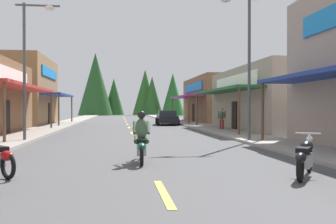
{
  "coord_description": "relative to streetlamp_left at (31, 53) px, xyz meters",
  "views": [
    {
      "loc": [
        -0.87,
        0.6,
        1.67
      ],
      "look_at": [
        3.2,
        31.21,
        1.3
      ],
      "focal_mm": 39.92,
      "sensor_mm": 36.0,
      "label": 1
    }
  ],
  "objects": [
    {
      "name": "rider_cruising_lead",
      "position": [
        4.87,
        -7.47,
        -3.65
      ],
      "size": [
        0.6,
        2.14,
        1.57
      ],
      "rotation": [
        0.0,
        0.0,
        1.52
      ],
      "color": "black",
      "rests_on": "ground"
    },
    {
      "name": "streetlamp_right",
      "position": [
        10.12,
        -1.47,
        0.16
      ],
      "size": [
        2.08,
        0.3,
        6.98
      ],
      "color": "#474C51",
      "rests_on": "ground"
    },
    {
      "name": "motorcycle_parked_right_3",
      "position": [
        8.61,
        -10.3,
        -3.82
      ],
      "size": [
        1.32,
        1.8,
        1.04
      ],
      "rotation": [
        0.0,
        0.0,
        0.95
      ],
      "color": "black",
      "rests_on": "ground"
    },
    {
      "name": "storefront_right_middle",
      "position": [
        16.57,
        7.65,
        -2.02
      ],
      "size": [
        9.78,
        13.29,
        4.56
      ],
      "color": "gray",
      "rests_on": "ground"
    },
    {
      "name": "parked_car_curbside",
      "position": [
        8.81,
        16.75,
        -3.62
      ],
      "size": [
        2.22,
        4.38,
        1.4
      ],
      "rotation": [
        0.0,
        0.0,
        1.52
      ],
      "color": "black",
      "rests_on": "ground"
    },
    {
      "name": "streetlamp_left",
      "position": [
        0.0,
        0.0,
        0.0
      ],
      "size": [
        2.08,
        0.3,
        6.69
      ],
      "color": "#474C51",
      "rests_on": "ground"
    },
    {
      "name": "ground",
      "position": [
        5.06,
        13.01,
        -4.36
      ],
      "size": [
        9.91,
        94.61,
        0.1
      ],
      "primitive_type": "cube",
      "color": "#4C4C4F"
    },
    {
      "name": "sidewalk_left",
      "position": [
        -1.2,
        13.01,
        -4.25
      ],
      "size": [
        2.61,
        94.61,
        0.12
      ],
      "primitive_type": "cube",
      "color": "gray",
      "rests_on": "ground"
    },
    {
      "name": "storefront_right_far",
      "position": [
        15.72,
        22.81,
        -1.77
      ],
      "size": [
        8.08,
        13.17,
        5.06
      ],
      "color": "brown",
      "rests_on": "ground"
    },
    {
      "name": "sidewalk_right",
      "position": [
        11.31,
        13.01,
        -4.25
      ],
      "size": [
        2.61,
        94.61,
        0.12
      ],
      "primitive_type": "cube",
      "color": "#9E9991",
      "rests_on": "ground"
    },
    {
      "name": "centerline_dashes",
      "position": [
        5.06,
        15.82,
        -4.3
      ],
      "size": [
        0.16,
        69.27,
        0.01
      ],
      "color": "#E0C64C",
      "rests_on": "ground"
    },
    {
      "name": "treeline_backdrop",
      "position": [
        6.48,
        62.52,
        1.09
      ],
      "size": [
        22.71,
        10.56,
        13.39
      ],
      "color": "#2A5B23",
      "rests_on": "ground"
    },
    {
      "name": "storefront_left_far",
      "position": [
        -5.58,
        18.85,
        -1.09
      ],
      "size": [
        8.02,
        10.5,
        6.44
      ],
      "color": "olive",
      "rests_on": "ground"
    },
    {
      "name": "pedestrian_browsing",
      "position": [
        11.5,
        7.16,
        -3.36
      ],
      "size": [
        0.57,
        0.26,
        1.64
      ],
      "rotation": [
        0.0,
        0.0,
        1.56
      ],
      "color": "maroon",
      "rests_on": "ground"
    }
  ]
}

